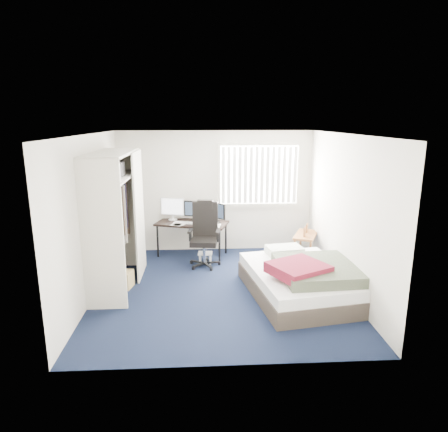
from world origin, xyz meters
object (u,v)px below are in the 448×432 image
at_px(desk, 192,220).
at_px(office_chair, 205,241).
at_px(bed, 302,279).
at_px(nightstand, 306,237).

bearing_deg(desk, office_chair, -67.75).
relative_size(office_chair, bed, 0.56).
distance_m(office_chair, bed, 2.14).
bearing_deg(desk, nightstand, -10.28).
distance_m(office_chair, nightstand, 2.00).
relative_size(nightstand, bed, 0.38).
relative_size(desk, nightstand, 1.80).
bearing_deg(bed, nightstand, 73.99).
height_order(desk, office_chair, office_chair).
distance_m(desk, bed, 2.76).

